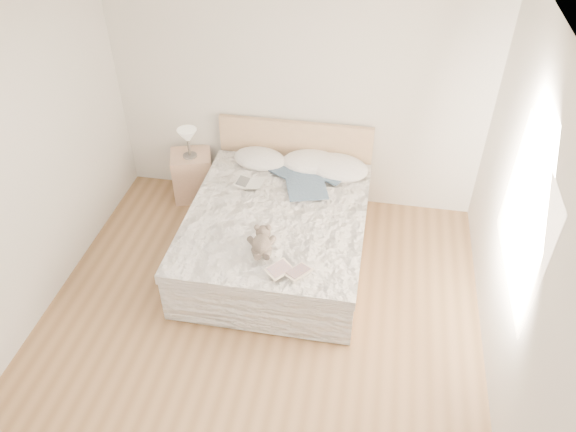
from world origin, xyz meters
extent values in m
cube|color=brown|center=(0.00, 0.00, 0.00)|extent=(4.00, 4.50, 0.00)
cube|color=silver|center=(0.00, 0.00, 2.70)|extent=(4.00, 4.50, 0.00)
cube|color=silver|center=(0.00, 2.25, 1.35)|extent=(4.00, 0.02, 2.70)
cube|color=silver|center=(2.00, 0.00, 1.35)|extent=(0.02, 4.50, 2.70)
cube|color=white|center=(1.99, 0.30, 1.45)|extent=(0.02, 1.30, 1.10)
cube|color=tan|center=(0.00, 1.15, 0.10)|extent=(1.68, 2.08, 0.20)
cube|color=silver|center=(0.00, 1.15, 0.35)|extent=(1.60, 2.00, 0.30)
cube|color=silver|center=(0.00, 1.10, 0.54)|extent=(1.72, 2.05, 0.10)
cube|color=tan|center=(0.00, 2.19, 0.50)|extent=(1.70, 0.06, 1.00)
cube|color=tan|center=(-1.17, 2.02, 0.28)|extent=(0.55, 0.52, 0.56)
cylinder|color=#514C47|center=(-1.16, 1.98, 0.57)|extent=(0.16, 0.16, 0.02)
cylinder|color=#45403A|center=(-1.16, 1.98, 0.69)|extent=(0.03, 0.03, 0.21)
cone|color=beige|center=(-1.16, 1.98, 0.82)|extent=(0.27, 0.27, 0.16)
ellipsoid|color=white|center=(-0.35, 1.95, 0.64)|extent=(0.65, 0.52, 0.18)
ellipsoid|color=white|center=(0.22, 1.98, 0.64)|extent=(0.66, 0.48, 0.19)
ellipsoid|color=white|center=(0.50, 1.94, 0.64)|extent=(0.74, 0.58, 0.20)
cube|color=silver|center=(-0.36, 1.50, 0.63)|extent=(0.31, 0.23, 0.02)
cube|color=beige|center=(0.27, 0.30, 0.63)|extent=(0.40, 0.38, 0.02)
camera|label=1|loc=(0.87, -3.07, 3.99)|focal=35.00mm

